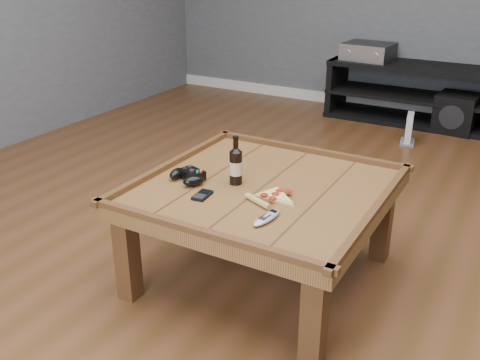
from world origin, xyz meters
The scene contains 12 objects.
ground centered at (0.00, 0.00, 0.00)m, with size 6.00×6.00×0.00m, color #4B2D15.
baseboard centered at (0.00, 2.99, 0.05)m, with size 5.00×0.02×0.10m, color silver.
coffee_table centered at (0.00, 0.00, 0.39)m, with size 1.03×1.03×0.48m.
media_console centered at (0.00, 2.75, 0.25)m, with size 1.40×0.45×0.50m.
beer_bottle centered at (-0.12, -0.03, 0.54)m, with size 0.06×0.06×0.21m.
game_controller centered at (-0.31, -0.11, 0.48)m, with size 0.19×0.16×0.05m.
pizza_slice centered at (0.09, -0.09, 0.46)m, with size 0.23×0.29×0.03m.
smartphone centered at (-0.17, -0.21, 0.46)m, with size 0.06×0.10×0.01m.
remote_control centered at (0.15, -0.27, 0.46)m, with size 0.07×0.16×0.02m.
av_receiver centered at (-0.41, 2.74, 0.57)m, with size 0.43×0.37×0.14m.
subwoofer centered at (0.39, 2.67, 0.15)m, with size 0.34×0.34×0.31m.
game_console centered at (0.13, 2.18, 0.11)m, with size 0.13×0.20×0.23m.
Camera 1 is at (0.94, -1.86, 1.38)m, focal length 40.00 mm.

